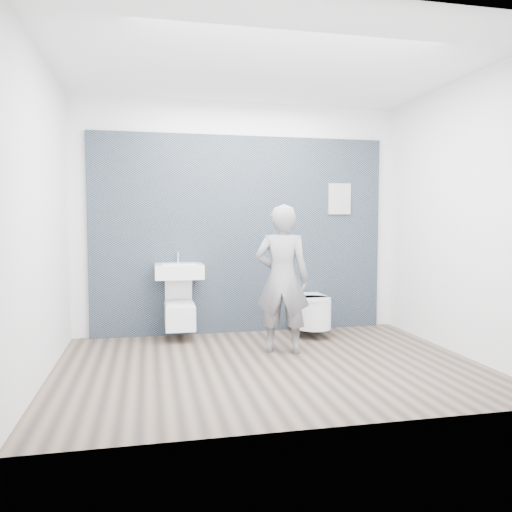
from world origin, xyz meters
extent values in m
plane|color=brown|center=(0.00, 0.00, 0.00)|extent=(4.00, 4.00, 0.00)
plane|color=silver|center=(0.00, 1.50, 1.40)|extent=(4.00, 0.00, 4.00)
plane|color=silver|center=(0.00, -1.50, 1.40)|extent=(4.00, 0.00, 4.00)
plane|color=silver|center=(-2.00, 0.00, 1.40)|extent=(0.00, 3.00, 3.00)
plane|color=silver|center=(2.00, 0.00, 1.40)|extent=(0.00, 3.00, 3.00)
plane|color=white|center=(0.00, 0.00, 2.80)|extent=(4.00, 4.00, 0.00)
cube|color=black|center=(0.00, 1.47, 0.00)|extent=(3.60, 0.06, 2.40)
cube|color=white|center=(-0.77, 1.23, 0.79)|extent=(0.55, 0.41, 0.16)
cube|color=silver|center=(-0.77, 1.21, 0.87)|extent=(0.38, 0.27, 0.03)
cylinder|color=silver|center=(-0.77, 1.38, 0.94)|extent=(0.02, 0.02, 0.14)
cylinder|color=silver|center=(-0.77, 1.33, 1.00)|extent=(0.02, 0.09, 0.02)
cylinder|color=silver|center=(-0.77, 1.42, 0.65)|extent=(0.04, 0.04, 0.11)
cube|color=white|center=(-0.77, 1.20, 0.27)|extent=(0.33, 0.48, 0.28)
cylinder|color=silver|center=(-0.77, 1.16, 0.40)|extent=(0.24, 0.24, 0.03)
cube|color=white|center=(-0.77, 1.16, 0.43)|extent=(0.32, 0.39, 0.02)
cube|color=white|center=(-0.77, 1.36, 0.61)|extent=(0.32, 0.08, 0.35)
cube|color=silver|center=(-0.77, 1.41, 0.17)|extent=(0.09, 0.06, 0.08)
cube|color=white|center=(0.77, 1.20, 0.28)|extent=(0.40, 0.47, 0.34)
cylinder|color=white|center=(0.77, 0.97, 0.28)|extent=(0.40, 0.40, 0.34)
cube|color=white|center=(0.77, 1.17, 0.46)|extent=(0.38, 0.45, 0.03)
cylinder|color=white|center=(0.77, 0.95, 0.46)|extent=(0.38, 0.38, 0.03)
cube|color=silver|center=(0.77, 1.41, 0.15)|extent=(0.11, 0.06, 0.08)
cube|color=silver|center=(1.26, 1.43, 0.00)|extent=(0.29, 0.03, 0.39)
imported|color=slate|center=(0.24, 0.42, 0.77)|extent=(0.65, 0.54, 1.54)
camera|label=1|loc=(-1.11, -4.55, 1.37)|focal=35.00mm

